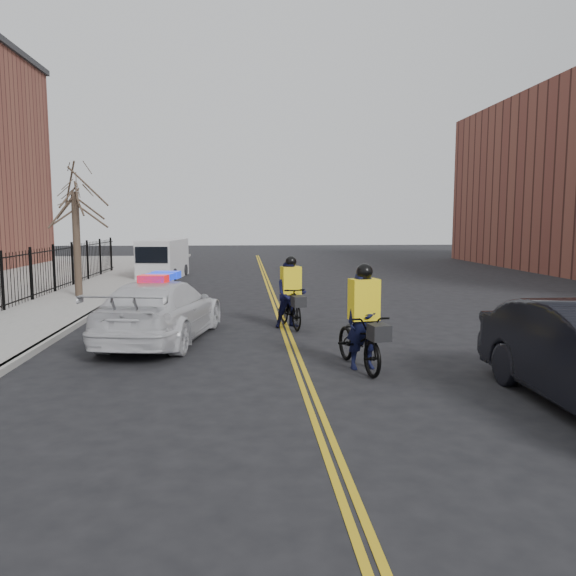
% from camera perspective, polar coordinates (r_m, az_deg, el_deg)
% --- Properties ---
extents(ground, '(120.00, 120.00, 0.00)m').
position_cam_1_polar(ground, '(12.73, 0.75, -7.00)').
color(ground, black).
rests_on(ground, ground).
extents(center_line_left, '(0.10, 60.00, 0.01)m').
position_cam_1_polar(center_line_left, '(20.56, -1.48, -1.69)').
color(center_line_left, gold).
rests_on(center_line_left, ground).
extents(center_line_right, '(0.10, 60.00, 0.01)m').
position_cam_1_polar(center_line_right, '(20.57, -1.03, -1.68)').
color(center_line_right, gold).
rests_on(center_line_right, ground).
extents(sidewalk, '(3.00, 60.00, 0.15)m').
position_cam_1_polar(sidewalk, '(21.50, -21.65, -1.61)').
color(sidewalk, gray).
rests_on(sidewalk, ground).
extents(curb, '(0.20, 60.00, 0.15)m').
position_cam_1_polar(curb, '(21.10, -17.76, -1.61)').
color(curb, gray).
rests_on(curb, ground).
extents(iron_fence, '(0.12, 28.00, 2.00)m').
position_cam_1_polar(iron_fence, '(21.88, -25.51, 0.79)').
color(iron_fence, black).
rests_on(iron_fence, ground).
extents(street_tree, '(3.20, 3.20, 4.80)m').
position_cam_1_polar(street_tree, '(23.24, -20.80, 7.58)').
color(street_tree, '#32271E').
rests_on(street_tree, sidewalk).
extents(police_cruiser, '(3.06, 5.69, 1.73)m').
position_cam_1_polar(police_cruiser, '(14.60, -12.78, -2.22)').
color(police_cruiser, silver).
rests_on(police_cruiser, ground).
extents(cargo_van, '(2.24, 5.06, 2.06)m').
position_cam_1_polar(cargo_van, '(30.90, -12.60, 2.85)').
color(cargo_van, silver).
rests_on(cargo_van, ground).
extents(cyclist_near, '(1.16, 2.33, 2.18)m').
position_cam_1_polar(cyclist_near, '(11.69, 7.69, -4.49)').
color(cyclist_near, black).
rests_on(cyclist_near, ground).
extents(cyclist_far, '(1.05, 2.11, 2.06)m').
position_cam_1_polar(cyclist_far, '(16.02, 0.31, -1.18)').
color(cyclist_far, black).
rests_on(cyclist_far, ground).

